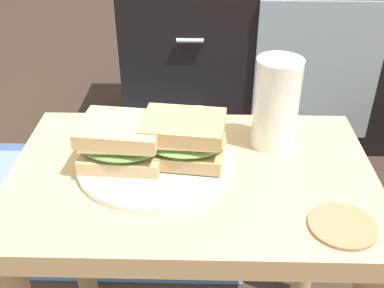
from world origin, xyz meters
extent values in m
cube|color=tan|center=(0.00, 0.00, 0.44)|extent=(0.56, 0.36, 0.04)
cylinder|color=tan|center=(-0.25, 0.14, 0.21)|extent=(0.04, 0.04, 0.43)
cylinder|color=tan|center=(0.25, 0.14, 0.21)|extent=(0.04, 0.04, 0.43)
cube|color=black|center=(0.24, 0.95, 0.29)|extent=(0.96, 0.44, 0.58)
cube|color=#8C9EA8|center=(0.36, 0.72, 0.30)|extent=(0.38, 0.01, 0.44)
cylinder|color=silver|center=(-0.02, 0.72, 0.41)|extent=(0.08, 0.01, 0.01)
cylinder|color=silver|center=(-0.02, 0.72, 0.19)|extent=(0.08, 0.01, 0.01)
cube|color=#384C72|center=(-0.46, 0.47, 0.00)|extent=(1.15, 0.60, 0.01)
cube|color=slate|center=(-0.46, 0.47, 0.01)|extent=(0.94, 0.49, 0.00)
cylinder|color=silver|center=(-0.06, 0.02, 0.47)|extent=(0.24, 0.24, 0.01)
cube|color=tan|center=(-0.11, 0.02, 0.48)|extent=(0.13, 0.10, 0.02)
ellipsoid|color=#608C42|center=(-0.11, 0.02, 0.50)|extent=(0.14, 0.11, 0.02)
cube|color=beige|center=(-0.11, 0.02, 0.51)|extent=(0.12, 0.09, 0.01)
cube|color=tan|center=(-0.11, 0.02, 0.53)|extent=(0.13, 0.11, 0.02)
cube|color=tan|center=(-0.01, 0.02, 0.48)|extent=(0.13, 0.11, 0.02)
ellipsoid|color=#729E4C|center=(-0.01, 0.02, 0.50)|extent=(0.14, 0.11, 0.02)
cube|color=beige|center=(-0.01, 0.02, 0.51)|extent=(0.12, 0.09, 0.01)
cube|color=tan|center=(-0.01, 0.02, 0.53)|extent=(0.13, 0.11, 0.02)
cylinder|color=silver|center=(0.13, 0.08, 0.53)|extent=(0.07, 0.07, 0.15)
cylinder|color=orange|center=(0.13, 0.08, 0.52)|extent=(0.07, 0.07, 0.12)
cylinder|color=white|center=(0.13, 0.08, 0.59)|extent=(0.07, 0.07, 0.01)
cylinder|color=#996B47|center=(0.20, -0.12, 0.46)|extent=(0.09, 0.09, 0.01)
camera|label=1|loc=(0.01, -0.57, 0.87)|focal=42.87mm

